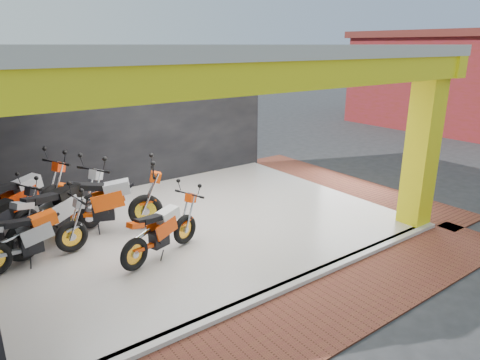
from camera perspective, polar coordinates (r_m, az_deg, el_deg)
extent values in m
plane|color=#2D2D30|center=(7.74, 1.67, -10.94)|extent=(80.00, 80.00, 0.00)
cube|color=white|center=(9.22, -6.05, -5.82)|extent=(8.00, 6.00, 0.10)
cube|color=beige|center=(8.46, -6.85, 16.82)|extent=(8.40, 6.40, 0.20)
cube|color=black|center=(11.42, -14.34, 7.24)|extent=(8.20, 0.20, 3.50)
cube|color=yellow|center=(9.40, 23.15, 4.21)|extent=(0.50, 0.50, 3.50)
cube|color=yellow|center=(6.06, 7.95, 13.67)|extent=(8.40, 0.30, 0.40)
cube|color=yellow|center=(11.02, 12.22, 15.15)|extent=(0.30, 6.40, 0.40)
cube|color=white|center=(7.05, 6.93, -13.70)|extent=(8.00, 0.20, 0.10)
cube|color=brown|center=(6.62, 11.73, -16.61)|extent=(9.00, 1.40, 0.03)
cube|color=brown|center=(12.19, 13.74, -0.50)|extent=(1.40, 7.00, 0.03)
cube|color=#3F1E14|center=(19.98, 23.87, 8.65)|extent=(0.06, 1.00, 2.20)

